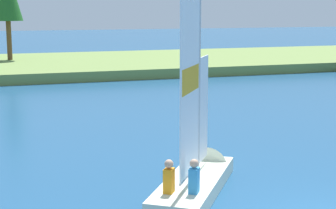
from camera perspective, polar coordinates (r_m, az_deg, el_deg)
The scene contains 2 objects.
shore_bank at distance 40.27m, azimuth -8.57°, elevation 4.19°, with size 80.00×14.73×0.64m, color olive.
sailboat at distance 13.87m, azimuth 3.40°, elevation -6.39°, with size 3.58×4.44×6.47m.
Camera 1 is at (-6.78, -8.54, 4.43)m, focal length 58.14 mm.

